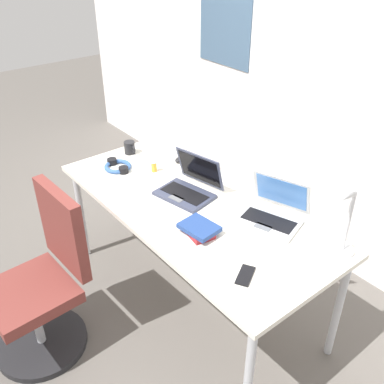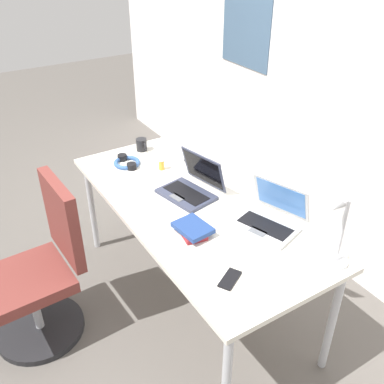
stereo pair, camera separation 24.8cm
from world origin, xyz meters
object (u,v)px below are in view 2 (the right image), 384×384
(cell_phone, at_px, (230,279))
(coffee_mug, at_px, (142,145))
(computer_mouse, at_px, (190,159))
(desk_lamp, at_px, (337,232))
(book_stack, at_px, (193,229))
(office_chair, at_px, (43,277))
(pill_bottle, at_px, (161,164))
(headphones, at_px, (127,162))
(laptop_near_lamp, at_px, (270,218))
(laptop_back_left, at_px, (191,187))

(cell_phone, xyz_separation_m, coffee_mug, (-1.41, 0.25, 0.04))
(computer_mouse, bearing_deg, desk_lamp, -14.46)
(coffee_mug, bearing_deg, book_stack, -11.72)
(office_chair, bearing_deg, computer_mouse, 100.76)
(cell_phone, distance_m, pill_bottle, 1.11)
(coffee_mug, distance_m, office_chair, 1.13)
(office_chair, bearing_deg, headphones, 118.12)
(computer_mouse, bearing_deg, cell_phone, -37.53)
(desk_lamp, height_order, coffee_mug, desk_lamp)
(laptop_near_lamp, bearing_deg, cell_phone, -61.78)
(desk_lamp, distance_m, laptop_near_lamp, 0.43)
(computer_mouse, relative_size, coffee_mug, 0.85)
(pill_bottle, bearing_deg, coffee_mug, 177.29)
(laptop_back_left, height_order, book_stack, laptop_back_left)
(laptop_back_left, height_order, cell_phone, laptop_back_left)
(coffee_mug, bearing_deg, laptop_near_lamp, 8.72)
(headphones, distance_m, coffee_mug, 0.23)
(laptop_back_left, distance_m, computer_mouse, 0.42)
(book_stack, relative_size, office_chair, 0.22)
(laptop_back_left, xyz_separation_m, coffee_mug, (-0.68, 0.01, -0.00))
(laptop_near_lamp, bearing_deg, computer_mouse, 178.52)
(office_chair, bearing_deg, cell_phone, 37.38)
(cell_phone, height_order, headphones, headphones)
(computer_mouse, relative_size, cell_phone, 0.71)
(pill_bottle, relative_size, coffee_mug, 0.70)
(desk_lamp, bearing_deg, office_chair, -132.74)
(headphones, bearing_deg, pill_bottle, 42.08)
(book_stack, bearing_deg, computer_mouse, 149.50)
(desk_lamp, bearing_deg, cell_phone, -110.24)
(desk_lamp, distance_m, cell_phone, 0.53)
(headphones, height_order, pill_bottle, pill_bottle)
(laptop_near_lamp, bearing_deg, coffee_mug, -171.28)
(desk_lamp, xyz_separation_m, cell_phone, (-0.17, -0.46, -0.19))
(coffee_mug, height_order, office_chair, office_chair)
(desk_lamp, relative_size, pill_bottle, 5.07)
(office_chair, bearing_deg, coffee_mug, 120.12)
(desk_lamp, relative_size, coffee_mug, 3.54)
(laptop_near_lamp, height_order, coffee_mug, laptop_near_lamp)
(cell_phone, relative_size, headphones, 0.64)
(computer_mouse, xyz_separation_m, headphones, (-0.18, -0.38, -0.00))
(coffee_mug, bearing_deg, computer_mouse, 32.31)
(laptop_back_left, bearing_deg, book_stack, -30.95)
(computer_mouse, xyz_separation_m, coffee_mug, (-0.32, -0.20, 0.03))
(laptop_back_left, xyz_separation_m, computer_mouse, (-0.36, 0.21, -0.03))
(computer_mouse, height_order, coffee_mug, coffee_mug)
(pill_bottle, height_order, coffee_mug, coffee_mug)
(computer_mouse, xyz_separation_m, office_chair, (0.21, -1.12, -0.36))
(laptop_back_left, bearing_deg, desk_lamp, 13.63)
(pill_bottle, bearing_deg, cell_phone, -12.27)
(cell_phone, xyz_separation_m, book_stack, (-0.38, 0.04, 0.02))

